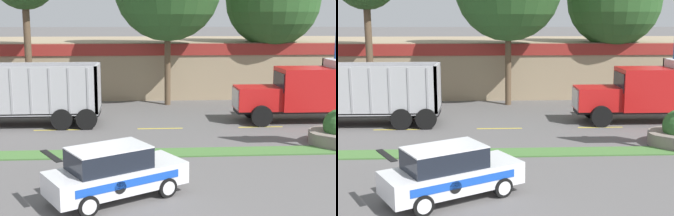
{
  "view_description": "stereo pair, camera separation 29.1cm",
  "coord_description": "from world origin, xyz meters",
  "views": [
    {
      "loc": [
        -1.43,
        -9.91,
        5.76
      ],
      "look_at": [
        -0.2,
        9.33,
        2.04
      ],
      "focal_mm": 50.0,
      "sensor_mm": 36.0,
      "label": 1
    },
    {
      "loc": [
        -1.14,
        -9.93,
        5.76
      ],
      "look_at": [
        -0.2,
        9.33,
        2.04
      ],
      "focal_mm": 50.0,
      "sensor_mm": 36.0,
      "label": 2
    }
  ],
  "objects": [
    {
      "name": "centre_line_5",
      "position": [
        5.09,
        14.15,
        0.0
      ],
      "size": [
        2.4,
        0.14,
        0.01
      ],
      "primitive_type": "cube",
      "color": "yellow",
      "rests_on": "ground_plane"
    },
    {
      "name": "centre_line_4",
      "position": [
        -0.31,
        14.15,
        0.0
      ],
      "size": [
        2.4,
        0.14,
        0.01
      ],
      "primitive_type": "cube",
      "color": "yellow",
      "rests_on": "ground_plane"
    },
    {
      "name": "grass_verge",
      "position": [
        0.0,
        9.52,
        0.03
      ],
      "size": [
        120.0,
        1.27,
        0.06
      ],
      "primitive_type": "cube",
      "color": "#477538",
      "rests_on": "ground_plane"
    },
    {
      "name": "dump_truck_lead",
      "position": [
        8.88,
        15.37,
        1.63
      ],
      "size": [
        11.53,
        2.57,
        3.48
      ],
      "color": "black",
      "rests_on": "ground_plane"
    },
    {
      "name": "store_building_backdrop",
      "position": [
        2.85,
        28.62,
        2.03
      ],
      "size": [
        35.21,
        12.1,
        4.05
      ],
      "color": "#9E896B",
      "rests_on": "ground_plane"
    },
    {
      "name": "centre_line_3",
      "position": [
        -5.71,
        14.15,
        0.0
      ],
      "size": [
        2.4,
        0.14,
        0.01
      ],
      "primitive_type": "cube",
      "color": "yellow",
      "rests_on": "ground_plane"
    },
    {
      "name": "rally_car",
      "position": [
        -2.23,
        4.5,
        0.9
      ],
      "size": [
        4.76,
        3.74,
        1.79
      ],
      "color": "white",
      "rests_on": "ground_plane"
    }
  ]
}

